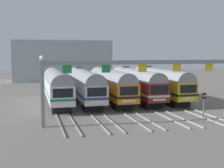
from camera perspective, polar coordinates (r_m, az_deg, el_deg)
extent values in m
plane|color=slate|center=(45.71, -0.32, -3.29)|extent=(160.00, 160.00, 0.00)
cube|color=gray|center=(61.19, -12.11, -1.02)|extent=(0.07, 70.00, 0.15)
cube|color=gray|center=(61.27, -10.77, -0.98)|extent=(0.07, 70.00, 0.15)
cube|color=gray|center=(61.49, -8.47, -0.92)|extent=(0.07, 70.00, 0.15)
cube|color=gray|center=(61.66, -7.14, -0.88)|extent=(0.07, 70.00, 0.15)
cube|color=gray|center=(62.03, -4.87, -0.82)|extent=(0.07, 70.00, 0.15)
cube|color=gray|center=(62.29, -3.57, -0.78)|extent=(0.07, 70.00, 0.15)
cube|color=gray|center=(62.81, -1.36, -0.72)|extent=(0.07, 70.00, 0.15)
cube|color=gray|center=(63.15, -0.09, -0.68)|extent=(0.07, 70.00, 0.15)
cube|color=gray|center=(63.82, 2.06, -0.61)|extent=(0.07, 70.00, 0.15)
cube|color=gray|center=(64.25, 3.29, -0.58)|extent=(0.07, 70.00, 0.15)
cube|color=white|center=(44.13, -10.21, -0.79)|extent=(2.85, 18.00, 2.35)
cube|color=#198C4C|center=(44.17, -10.20, -1.25)|extent=(2.88, 18.02, 0.28)
cylinder|color=gray|center=(44.01, -10.23, 0.73)|extent=(2.74, 17.64, 2.74)
cube|color=black|center=(35.15, -9.05, -1.68)|extent=(2.28, 0.06, 1.03)
cube|color=silver|center=(35.33, -9.01, -3.65)|extent=(1.71, 0.05, 0.24)
cube|color=black|center=(38.16, -9.40, -4.39)|extent=(2.28, 2.60, 1.05)
cube|color=black|center=(50.57, -10.74, -1.90)|extent=(2.28, 2.60, 1.05)
cube|color=silver|center=(44.60, -5.19, -0.65)|extent=(2.85, 18.00, 2.35)
cube|color=navy|center=(44.64, -5.19, -1.10)|extent=(2.88, 18.02, 0.28)
cylinder|color=gray|center=(44.48, -5.20, 0.85)|extent=(2.74, 17.64, 2.74)
cube|color=black|center=(35.74, -2.79, -1.49)|extent=(2.28, 0.06, 1.03)
cube|color=silver|center=(35.92, -2.78, -3.43)|extent=(1.71, 0.05, 0.24)
cube|color=black|center=(38.71, -3.61, -4.18)|extent=(2.28, 2.60, 1.05)
cube|color=black|center=(50.99, -6.35, -1.77)|extent=(2.28, 2.60, 1.05)
cube|color=#4C4C51|center=(49.35, -6.19, 3.13)|extent=(1.10, 1.10, 0.20)
cube|color=orange|center=(45.41, -0.32, -0.51)|extent=(2.85, 18.00, 2.35)
cube|color=black|center=(45.45, -0.32, -0.95)|extent=(2.88, 18.02, 0.28)
cylinder|color=gray|center=(45.29, -0.32, 0.96)|extent=(2.74, 17.64, 2.74)
cube|color=black|center=(36.74, 3.19, -1.29)|extent=(2.28, 0.06, 1.03)
cube|color=silver|center=(36.92, 3.18, -3.18)|extent=(1.71, 0.05, 0.24)
cube|color=black|center=(39.63, 1.96, -3.93)|extent=(2.28, 2.60, 1.05)
cube|color=black|center=(51.69, -2.06, -1.64)|extent=(2.28, 2.60, 1.05)
cube|color=maroon|center=(46.53, 4.35, -0.38)|extent=(2.85, 18.00, 2.35)
cube|color=beige|center=(46.57, 4.35, -0.81)|extent=(2.88, 18.02, 0.28)
cylinder|color=gray|center=(46.42, 4.37, 1.07)|extent=(2.74, 17.64, 2.74)
cube|color=black|center=(38.12, 8.79, -1.09)|extent=(2.28, 0.06, 1.03)
cube|color=silver|center=(38.29, 8.77, -2.91)|extent=(1.71, 0.05, 0.24)
cube|color=black|center=(40.92, 7.22, -3.67)|extent=(2.28, 2.60, 1.05)
cube|color=black|center=(52.68, 2.10, -1.49)|extent=(2.28, 2.60, 1.05)
cube|color=#4C4C51|center=(51.10, 2.53, 3.25)|extent=(1.10, 1.10, 0.20)
cube|color=gold|center=(47.95, 8.78, -0.24)|extent=(2.85, 18.00, 2.35)
cube|color=black|center=(47.98, 8.77, -0.66)|extent=(2.88, 18.02, 0.28)
cylinder|color=gray|center=(47.84, 8.80, 1.16)|extent=(2.74, 17.64, 2.74)
cube|color=black|center=(39.84, 13.96, -0.90)|extent=(2.28, 0.06, 1.03)
cube|color=silver|center=(40.00, 13.92, -2.64)|extent=(1.71, 0.05, 0.24)
cube|color=black|center=(42.52, 12.13, -3.39)|extent=(2.28, 2.60, 1.05)
cube|color=black|center=(53.94, 6.08, -1.35)|extent=(2.28, 2.60, 1.05)
cube|color=#4C4C51|center=(52.39, 6.62, 3.29)|extent=(1.10, 1.10, 0.20)
cube|color=gray|center=(30.49, -12.71, -1.85)|extent=(0.36, 0.36, 6.50)
cube|color=gray|center=(32.24, 5.68, 4.03)|extent=(20.45, 0.32, 0.44)
cube|color=#198C3F|center=(30.44, -8.29, 2.72)|extent=(0.90, 0.08, 0.80)
cube|color=#198C3F|center=(31.12, -1.11, 2.85)|extent=(0.90, 0.08, 0.80)
cube|color=yellow|center=(32.27, 5.67, 2.93)|extent=(0.90, 0.08, 0.80)
cube|color=yellow|center=(33.83, 11.90, 2.96)|extent=(0.90, 0.08, 0.80)
cube|color=yellow|center=(35.75, 17.52, 2.97)|extent=(0.90, 0.08, 0.80)
sphere|color=white|center=(30.23, -12.86, 4.74)|extent=(0.44, 0.44, 0.44)
cylinder|color=#59595E|center=(33.19, 16.60, -4.23)|extent=(0.12, 0.12, 3.19)
cube|color=black|center=(33.00, 16.66, -2.10)|extent=(0.28, 0.24, 0.60)
sphere|color=orange|center=(32.88, 16.79, -2.13)|extent=(0.18, 0.18, 0.18)
cube|color=#9EB2B7|center=(82.42, -9.24, 4.32)|extent=(24.85, 10.00, 10.32)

